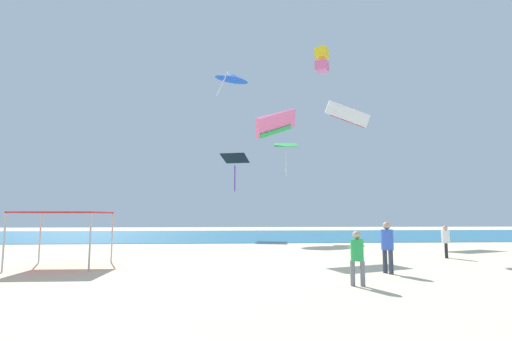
{
  "coord_description": "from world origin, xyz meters",
  "views": [
    {
      "loc": [
        -0.63,
        -15.69,
        2.09
      ],
      "look_at": [
        1.15,
        10.36,
        5.06
      ],
      "focal_mm": 27.69,
      "sensor_mm": 36.0,
      "label": 1
    }
  ],
  "objects_px": {
    "person_central": "(446,239)",
    "person_leftmost": "(387,243)",
    "kite_parafoil_pink": "(276,123)",
    "kite_diamond_black": "(235,160)",
    "kite_delta_blue": "(232,77)",
    "canopy_tent": "(64,214)",
    "kite_parafoil_white": "(347,115)",
    "kite_box_yellow": "(322,60)",
    "person_near_tent": "(357,254)",
    "kite_diamond_green": "(286,147)"
  },
  "relations": [
    {
      "from": "person_near_tent",
      "to": "kite_delta_blue",
      "type": "height_order",
      "value": "kite_delta_blue"
    },
    {
      "from": "kite_delta_blue",
      "to": "kite_parafoil_white",
      "type": "bearing_deg",
      "value": -90.74
    },
    {
      "from": "kite_diamond_green",
      "to": "kite_box_yellow",
      "type": "bearing_deg",
      "value": -73.02
    },
    {
      "from": "kite_box_yellow",
      "to": "person_near_tent",
      "type": "bearing_deg",
      "value": -156.76
    },
    {
      "from": "person_central",
      "to": "kite_delta_blue",
      "type": "bearing_deg",
      "value": 55.74
    },
    {
      "from": "person_central",
      "to": "kite_parafoil_white",
      "type": "height_order",
      "value": "kite_parafoil_white"
    },
    {
      "from": "person_near_tent",
      "to": "person_central",
      "type": "relative_size",
      "value": 1.03
    },
    {
      "from": "kite_parafoil_pink",
      "to": "kite_delta_blue",
      "type": "bearing_deg",
      "value": -127.23
    },
    {
      "from": "person_near_tent",
      "to": "kite_box_yellow",
      "type": "relative_size",
      "value": 0.91
    },
    {
      "from": "canopy_tent",
      "to": "kite_parafoil_pink",
      "type": "height_order",
      "value": "kite_parafoil_pink"
    },
    {
      "from": "kite_diamond_black",
      "to": "kite_parafoil_white",
      "type": "distance_m",
      "value": 11.34
    },
    {
      "from": "person_leftmost",
      "to": "kite_delta_blue",
      "type": "distance_m",
      "value": 32.88
    },
    {
      "from": "kite_diamond_green",
      "to": "kite_box_yellow",
      "type": "height_order",
      "value": "kite_box_yellow"
    },
    {
      "from": "kite_box_yellow",
      "to": "kite_diamond_black",
      "type": "bearing_deg",
      "value": 64.88
    },
    {
      "from": "kite_parafoil_pink",
      "to": "kite_box_yellow",
      "type": "xyz_separation_m",
      "value": [
        3.93,
        4.36,
        5.87
      ]
    },
    {
      "from": "kite_box_yellow",
      "to": "kite_diamond_black",
      "type": "relative_size",
      "value": 0.5
    },
    {
      "from": "canopy_tent",
      "to": "kite_parafoil_white",
      "type": "relative_size",
      "value": 0.8
    },
    {
      "from": "kite_delta_blue",
      "to": "kite_diamond_black",
      "type": "distance_m",
      "value": 10.89
    },
    {
      "from": "canopy_tent",
      "to": "kite_parafoil_white",
      "type": "distance_m",
      "value": 25.16
    },
    {
      "from": "person_central",
      "to": "person_near_tent",
      "type": "bearing_deg",
      "value": 168.11
    },
    {
      "from": "kite_box_yellow",
      "to": "kite_parafoil_white",
      "type": "xyz_separation_m",
      "value": [
        3.57,
        5.62,
        -2.61
      ]
    },
    {
      "from": "kite_diamond_black",
      "to": "canopy_tent",
      "type": "bearing_deg",
      "value": 86.94
    },
    {
      "from": "person_near_tent",
      "to": "kite_diamond_black",
      "type": "xyz_separation_m",
      "value": [
        -3.29,
        25.98,
        6.45
      ]
    },
    {
      "from": "person_central",
      "to": "kite_delta_blue",
      "type": "height_order",
      "value": "kite_delta_blue"
    },
    {
      "from": "kite_parafoil_pink",
      "to": "person_near_tent",
      "type": "bearing_deg",
      "value": 50.16
    },
    {
      "from": "person_near_tent",
      "to": "person_central",
      "type": "bearing_deg",
      "value": -115.88
    },
    {
      "from": "canopy_tent",
      "to": "person_central",
      "type": "height_order",
      "value": "canopy_tent"
    },
    {
      "from": "person_near_tent",
      "to": "kite_delta_blue",
      "type": "xyz_separation_m",
      "value": [
        -3.61,
        30.48,
        16.36
      ]
    },
    {
      "from": "kite_diamond_black",
      "to": "kite_diamond_green",
      "type": "bearing_deg",
      "value": 170.46
    },
    {
      "from": "kite_parafoil_pink",
      "to": "kite_diamond_black",
      "type": "distance_m",
      "value": 14.77
    },
    {
      "from": "person_near_tent",
      "to": "kite_parafoil_pink",
      "type": "bearing_deg",
      "value": -67.52
    },
    {
      "from": "kite_parafoil_pink",
      "to": "kite_parafoil_white",
      "type": "distance_m",
      "value": 12.9
    },
    {
      "from": "person_near_tent",
      "to": "person_central",
      "type": "distance_m",
      "value": 10.05
    },
    {
      "from": "kite_diamond_green",
      "to": "kite_box_yellow",
      "type": "xyz_separation_m",
      "value": [
        1.56,
        -7.99,
        5.11
      ]
    },
    {
      "from": "person_central",
      "to": "kite_delta_blue",
      "type": "xyz_separation_m",
      "value": [
        -10.49,
        23.15,
        16.38
      ]
    },
    {
      "from": "kite_diamond_green",
      "to": "kite_parafoil_pink",
      "type": "distance_m",
      "value": 12.6
    },
    {
      "from": "person_leftmost",
      "to": "kite_parafoil_pink",
      "type": "bearing_deg",
      "value": 2.22
    },
    {
      "from": "canopy_tent",
      "to": "person_leftmost",
      "type": "relative_size",
      "value": 1.73
    },
    {
      "from": "person_near_tent",
      "to": "person_leftmost",
      "type": "xyz_separation_m",
      "value": [
        1.92,
        2.42,
        0.13
      ]
    },
    {
      "from": "person_central",
      "to": "person_leftmost",
      "type": "bearing_deg",
      "value": 165.99
    },
    {
      "from": "kite_diamond_black",
      "to": "kite_parafoil_white",
      "type": "xyz_separation_m",
      "value": [
        9.76,
        -4.61,
        3.48
      ]
    },
    {
      "from": "person_near_tent",
      "to": "kite_box_yellow",
      "type": "distance_m",
      "value": 20.34
    },
    {
      "from": "kite_diamond_green",
      "to": "person_near_tent",
      "type": "bearing_deg",
      "value": -87.29
    },
    {
      "from": "canopy_tent",
      "to": "kite_diamond_black",
      "type": "xyz_separation_m",
      "value": [
        7.32,
        20.88,
        5.27
      ]
    },
    {
      "from": "canopy_tent",
      "to": "person_central",
      "type": "relative_size",
      "value": 2.02
    },
    {
      "from": "person_leftmost",
      "to": "kite_delta_blue",
      "type": "relative_size",
      "value": 0.35
    },
    {
      "from": "canopy_tent",
      "to": "person_leftmost",
      "type": "distance_m",
      "value": 12.85
    },
    {
      "from": "person_central",
      "to": "kite_diamond_black",
      "type": "distance_m",
      "value": 22.22
    },
    {
      "from": "kite_parafoil_pink",
      "to": "kite_delta_blue",
      "type": "xyz_separation_m",
      "value": [
        -2.59,
        19.08,
        9.7
      ]
    },
    {
      "from": "kite_parafoil_pink",
      "to": "kite_diamond_black",
      "type": "bearing_deg",
      "value": -126.12
    }
  ]
}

